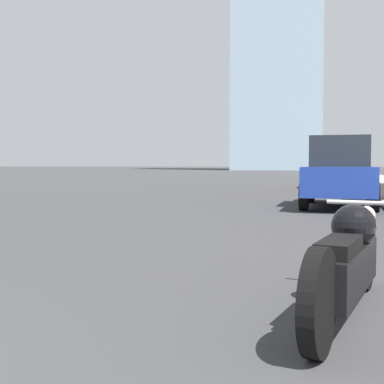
# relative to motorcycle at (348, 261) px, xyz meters

# --- Properties ---
(sidewalk) EXTENTS (2.83, 240.00, 0.15)m
(sidewalk) POSITION_rel_motorcycle_xyz_m (2.53, 36.77, -0.32)
(sidewalk) COLOR gray
(sidewalk) RESTS_ON ground_plane
(distant_tower) EXTENTS (14.99, 14.99, 56.60)m
(distant_tower) POSITION_rel_motorcycle_xyz_m (-9.47, 92.23, 27.91)
(distant_tower) COLOR #9EB7CC
(distant_tower) RESTS_ON ground_plane
(motorcycle) EXTENTS (0.75, 2.42, 0.79)m
(motorcycle) POSITION_rel_motorcycle_xyz_m (0.00, 0.00, 0.00)
(motorcycle) COLOR black
(motorcycle) RESTS_ON ground_plane
(parked_car_blue) EXTENTS (1.85, 4.41, 1.77)m
(parked_car_blue) POSITION_rel_motorcycle_xyz_m (0.06, 10.09, 0.48)
(parked_car_blue) COLOR #1E3899
(parked_car_blue) RESTS_ON ground_plane
(parked_car_red) EXTENTS (1.98, 3.97, 1.74)m
(parked_car_red) POSITION_rel_motorcycle_xyz_m (-0.16, 20.41, 0.47)
(parked_car_red) COLOR red
(parked_car_red) RESTS_ON ground_plane
(parked_car_silver) EXTENTS (1.97, 4.07, 1.74)m
(parked_car_silver) POSITION_rel_motorcycle_xyz_m (-0.09, 31.80, 0.47)
(parked_car_silver) COLOR #BCBCC1
(parked_car_silver) RESTS_ON ground_plane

